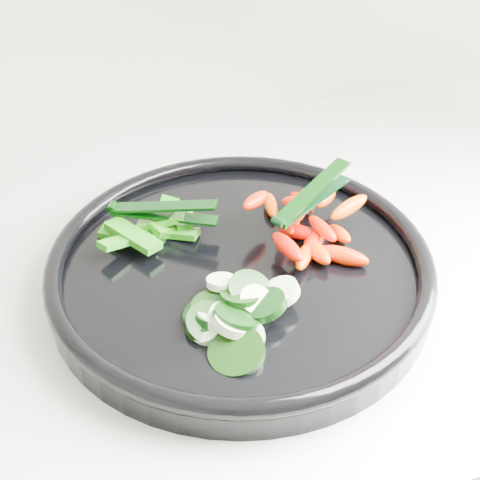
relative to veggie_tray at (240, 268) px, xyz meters
name	(u,v)px	position (x,y,z in m)	size (l,w,h in m)	color
counter	(420,440)	(0.32, 0.05, -0.48)	(2.02, 0.62, 0.93)	white
veggie_tray	(240,268)	(0.00, 0.00, 0.00)	(0.44, 0.44, 0.04)	black
cucumber_pile	(228,315)	(-0.03, -0.07, 0.01)	(0.12, 0.13, 0.04)	black
carrot_pile	(307,223)	(0.08, 0.02, 0.02)	(0.13, 0.15, 0.05)	#EF2A00
pepper_pile	(153,229)	(-0.07, 0.07, 0.01)	(0.12, 0.09, 0.04)	#0C700A
tong_carrot	(310,197)	(0.08, 0.02, 0.05)	(0.10, 0.07, 0.02)	black
tong_pepper	(160,211)	(-0.06, 0.08, 0.03)	(0.11, 0.07, 0.02)	black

